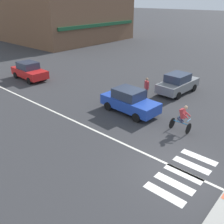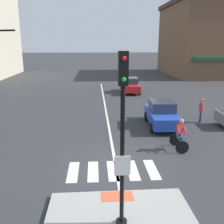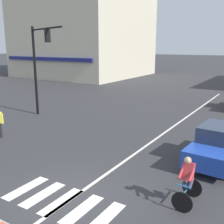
{
  "view_description": "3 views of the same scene",
  "coord_description": "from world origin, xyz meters",
  "px_view_note": "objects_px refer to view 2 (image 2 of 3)",
  "views": [
    {
      "loc": [
        -8.74,
        -3.66,
        7.21
      ],
      "look_at": [
        0.81,
        4.76,
        1.24
      ],
      "focal_mm": 39.41,
      "sensor_mm": 36.0,
      "label": 1
    },
    {
      "loc": [
        -0.71,
        -10.03,
        5.2
      ],
      "look_at": [
        0.34,
        5.2,
        1.11
      ],
      "focal_mm": 40.99,
      "sensor_mm": 36.0,
      "label": 2
    },
    {
      "loc": [
        5.6,
        -6.18,
        4.92
      ],
      "look_at": [
        -1.41,
        5.15,
        1.71
      ],
      "focal_mm": 44.23,
      "sensor_mm": 36.0,
      "label": 3
    }
  ],
  "objects_px": {
    "car_red_eastbound_distant": "(131,85)",
    "car_blue_eastbound_mid": "(162,114)",
    "pedestrian_waiting_far_side": "(201,109)",
    "signal_pole": "(123,128)",
    "cyclist": "(180,134)"
  },
  "relations": [
    {
      "from": "car_red_eastbound_distant",
      "to": "car_blue_eastbound_mid",
      "type": "bearing_deg",
      "value": -88.08
    },
    {
      "from": "car_blue_eastbound_mid",
      "to": "pedestrian_waiting_far_side",
      "type": "distance_m",
      "value": 2.88
    },
    {
      "from": "signal_pole",
      "to": "cyclist",
      "type": "relative_size",
      "value": 2.91
    },
    {
      "from": "car_red_eastbound_distant",
      "to": "pedestrian_waiting_far_side",
      "type": "relative_size",
      "value": 2.49
    },
    {
      "from": "signal_pole",
      "to": "pedestrian_waiting_far_side",
      "type": "distance_m",
      "value": 12.02
    },
    {
      "from": "car_red_eastbound_distant",
      "to": "pedestrian_waiting_far_side",
      "type": "xyz_separation_m",
      "value": [
        3.22,
        -11.27,
        0.17
      ]
    },
    {
      "from": "cyclist",
      "to": "pedestrian_waiting_far_side",
      "type": "xyz_separation_m",
      "value": [
        2.94,
        4.48,
        0.11
      ]
    },
    {
      "from": "signal_pole",
      "to": "car_red_eastbound_distant",
      "type": "xyz_separation_m",
      "value": [
        3.2,
        21.2,
        -2.28
      ]
    },
    {
      "from": "car_blue_eastbound_mid",
      "to": "pedestrian_waiting_far_side",
      "type": "xyz_separation_m",
      "value": [
        2.83,
        0.54,
        0.17
      ]
    },
    {
      "from": "signal_pole",
      "to": "car_blue_eastbound_mid",
      "type": "distance_m",
      "value": 10.31
    },
    {
      "from": "car_blue_eastbound_mid",
      "to": "cyclist",
      "type": "xyz_separation_m",
      "value": [
        -0.12,
        -3.94,
        0.06
      ]
    },
    {
      "from": "car_red_eastbound_distant",
      "to": "pedestrian_waiting_far_side",
      "type": "distance_m",
      "value": 11.72
    },
    {
      "from": "signal_pole",
      "to": "car_red_eastbound_distant",
      "type": "height_order",
      "value": "signal_pole"
    },
    {
      "from": "car_blue_eastbound_mid",
      "to": "car_red_eastbound_distant",
      "type": "bearing_deg",
      "value": 91.92
    },
    {
      "from": "car_red_eastbound_distant",
      "to": "signal_pole",
      "type": "bearing_deg",
      "value": -98.59
    }
  ]
}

